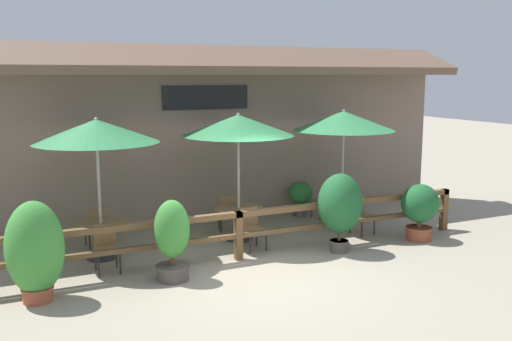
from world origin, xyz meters
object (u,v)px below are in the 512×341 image
object	(u,v)px
potted_plant_small_flowering	(420,208)
dining_table_far	(342,202)
dining_table_middle	(239,214)
potted_plant_entrance_palm	(35,250)
patio_umbrella_far	(344,121)
potted_plant_corner_fern	(340,205)
chair_far_wallside	(324,200)
patio_umbrella_near	(96,131)
chair_middle_streetside	(252,226)
chair_near_streetside	(106,246)
potted_plant_broad_leaf	(300,196)
chair_middle_wallside	(228,211)
dining_table_near	(101,230)
potted_plant_tall_tropical	(172,238)
chair_far_streetside	(360,213)
chair_near_wallside	(97,225)
patio_umbrella_middle	(238,125)

from	to	relation	value
potted_plant_small_flowering	dining_table_far	bearing A→B (deg)	117.16
dining_table_middle	potted_plant_entrance_palm	world-z (taller)	potted_plant_entrance_palm
patio_umbrella_far	potted_plant_corner_fern	xyz separation A→B (m)	(-1.16, -1.69, -1.51)
chair_far_wallside	patio_umbrella_near	bearing A→B (deg)	7.41
chair_middle_streetside	chair_near_streetside	bearing A→B (deg)	176.52
potted_plant_corner_fern	potted_plant_broad_leaf	size ratio (longest dim) A/B	1.82
chair_middle_wallside	chair_far_wallside	bearing A→B (deg)	-163.95
chair_middle_streetside	potted_plant_small_flowering	bearing A→B (deg)	-20.34
dining_table_far	potted_plant_entrance_palm	bearing A→B (deg)	-164.92
dining_table_far	chair_middle_streetside	bearing A→B (deg)	-163.80
dining_table_near	potted_plant_small_flowering	distance (m)	6.64
potted_plant_tall_tropical	patio_umbrella_far	bearing A→B (deg)	21.24
chair_middle_wallside	patio_umbrella_far	world-z (taller)	patio_umbrella_far
patio_umbrella_near	chair_far_streetside	distance (m)	5.96
dining_table_near	chair_near_wallside	world-z (taller)	chair_near_wallside
patio_umbrella_middle	potted_plant_entrance_palm	bearing A→B (deg)	-156.79
chair_near_streetside	chair_near_wallside	xyz separation A→B (m)	(0.10, 1.59, 0.00)
chair_middle_streetside	potted_plant_small_flowering	world-z (taller)	potted_plant_small_flowering
dining_table_far	chair_far_streetside	world-z (taller)	chair_far_streetside
patio_umbrella_near	patio_umbrella_far	distance (m)	5.57
chair_middle_wallside	potted_plant_tall_tropical	xyz separation A→B (m)	(-2.07, -2.51, 0.27)
dining_table_middle	potted_plant_corner_fern	size ratio (longest dim) A/B	0.66
patio_umbrella_far	chair_middle_streetside	bearing A→B (deg)	-163.80
chair_near_wallside	chair_far_wallside	distance (m)	5.50
potted_plant_small_flowering	potted_plant_broad_leaf	size ratio (longest dim) A/B	1.39
chair_near_streetside	chair_middle_streetside	xyz separation A→B (m)	(2.94, 0.12, 0.00)
chair_near_streetside	potted_plant_entrance_palm	xyz separation A→B (m)	(-1.25, -0.95, 0.36)
potted_plant_broad_leaf	potted_plant_tall_tropical	bearing A→B (deg)	-144.49
dining_table_middle	potted_plant_corner_fern	xyz separation A→B (m)	(1.49, -1.64, 0.40)
patio_umbrella_middle	potted_plant_entrance_palm	size ratio (longest dim) A/B	1.69
potted_plant_tall_tropical	potted_plant_small_flowering	world-z (taller)	potted_plant_tall_tropical
chair_near_wallside	chair_middle_wallside	distance (m)	2.93
patio_umbrella_far	potted_plant_tall_tropical	bearing A→B (deg)	-158.76
patio_umbrella_near	patio_umbrella_far	world-z (taller)	same
potted_plant_corner_fern	potted_plant_small_flowering	size ratio (longest dim) A/B	1.31
dining_table_middle	chair_middle_streetside	bearing A→B (deg)	-92.25
chair_far_streetside	potted_plant_small_flowering	size ratio (longest dim) A/B	0.70
dining_table_far	potted_plant_tall_tropical	bearing A→B (deg)	-158.76
potted_plant_tall_tropical	potted_plant_corner_fern	distance (m)	3.51
chair_near_streetside	chair_near_wallside	bearing A→B (deg)	88.37
potted_plant_broad_leaf	chair_far_wallside	bearing A→B (deg)	-48.01
chair_near_streetside	patio_umbrella_middle	xyz separation A→B (m)	(2.97, 0.86, 2.01)
patio_umbrella_near	potted_plant_small_flowering	size ratio (longest dim) A/B	2.25
chair_far_streetside	potted_plant_tall_tropical	size ratio (longest dim) A/B	0.60
potted_plant_tall_tropical	chair_middle_wallside	bearing A→B (deg)	50.50
chair_middle_wallside	potted_plant_tall_tropical	world-z (taller)	potted_plant_tall_tropical
potted_plant_entrance_palm	patio_umbrella_near	bearing A→B (deg)	53.34
patio_umbrella_middle	potted_plant_broad_leaf	distance (m)	3.21
patio_umbrella_far	potted_plant_entrance_palm	xyz separation A→B (m)	(-6.87, -1.85, -1.65)
chair_middle_streetside	dining_table_far	xyz separation A→B (m)	(2.68, 0.78, 0.09)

